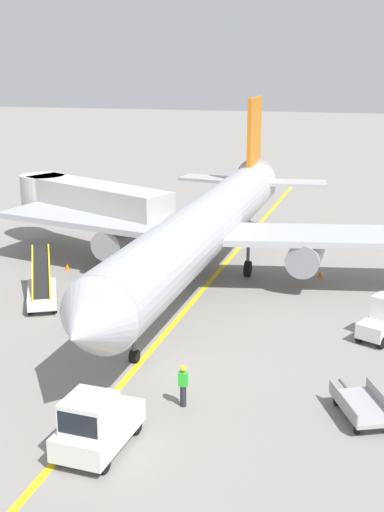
# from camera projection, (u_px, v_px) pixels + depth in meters

# --- Properties ---
(ground_plane) EXTENTS (300.00, 300.00, 0.00)m
(ground_plane) POSITION_uv_depth(u_px,v_px,m) (154.00, 367.00, 29.40)
(ground_plane) COLOR gray
(taxi_line_yellow) EXTENTS (3.43, 79.95, 0.01)m
(taxi_line_yellow) POSITION_uv_depth(u_px,v_px,m) (174.00, 324.00, 34.17)
(taxi_line_yellow) COLOR yellow
(taxi_line_yellow) RESTS_ON ground
(airliner) EXTENTS (28.59, 35.30, 10.10)m
(airliner) POSITION_uv_depth(u_px,v_px,m) (207.00, 225.00, 40.04)
(airliner) COLOR #B2B5BA
(airliner) RESTS_ON ground
(jet_bridge) EXTENTS (12.66, 7.97, 4.85)m
(jet_bridge) POSITION_uv_depth(u_px,v_px,m) (83.00, 201.00, 46.24)
(jet_bridge) COLOR beige
(jet_bridge) RESTS_ON ground
(pushback_tug) EXTENTS (2.23, 3.76, 2.20)m
(pushback_tug) POSITION_uv_depth(u_px,v_px,m) (96.00, 425.00, 22.84)
(pushback_tug) COLOR silver
(pushback_tug) RESTS_ON ground
(baggage_tug_near_wing) EXTENTS (2.26, 2.73, 2.10)m
(baggage_tug_near_wing) POSITION_uv_depth(u_px,v_px,m) (382.00, 321.00, 32.11)
(baggage_tug_near_wing) COLOR silver
(baggage_tug_near_wing) RESTS_ON ground
(belt_loader_forward_hold) EXTENTS (3.30, 5.05, 2.59)m
(belt_loader_forward_hold) POSITION_uv_depth(u_px,v_px,m) (42.00, 290.00, 36.74)
(belt_loader_forward_hold) COLOR silver
(belt_loader_forward_hold) RESTS_ON ground
(baggage_cart_loaded) EXTENTS (2.53, 3.77, 0.94)m
(baggage_cart_loaded) POSITION_uv_depth(u_px,v_px,m) (362.00, 406.00, 25.11)
(baggage_cart_loaded) COLOR #A5A5A8
(baggage_cart_loaded) RESTS_ON ground
(ground_crew_marshaller) EXTENTS (0.36, 0.24, 1.70)m
(ground_crew_marshaller) POSITION_uv_depth(u_px,v_px,m) (183.00, 384.00, 25.85)
(ground_crew_marshaller) COLOR #26262D
(ground_crew_marshaller) RESTS_ON ground
(safety_cone_nose_right) EXTENTS (0.36, 0.36, 0.44)m
(safety_cone_nose_right) POSITION_uv_depth(u_px,v_px,m) (130.00, 273.00, 41.59)
(safety_cone_nose_right) COLOR orange
(safety_cone_nose_right) RESTS_ON ground
(safety_cone_wingtip_left) EXTENTS (0.36, 0.36, 0.44)m
(safety_cone_wingtip_left) POSITION_uv_depth(u_px,v_px,m) (320.00, 274.00, 41.32)
(safety_cone_wingtip_left) COLOR orange
(safety_cone_wingtip_left) RESTS_ON ground
(safety_cone_wingtip_right) EXTENTS (0.36, 0.36, 0.44)m
(safety_cone_wingtip_right) POSITION_uv_depth(u_px,v_px,m) (67.00, 267.00, 42.85)
(safety_cone_wingtip_right) COLOR orange
(safety_cone_wingtip_right) RESTS_ON ground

